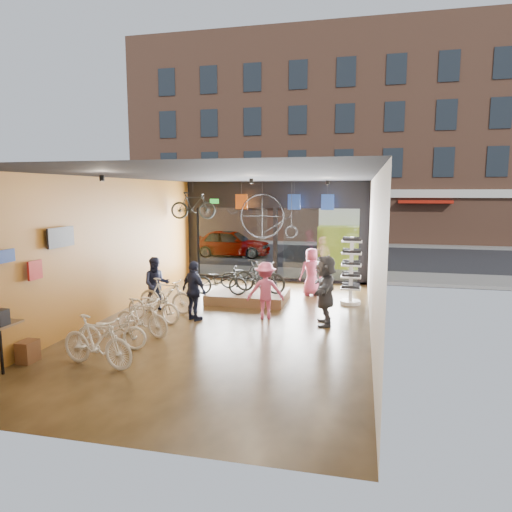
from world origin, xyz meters
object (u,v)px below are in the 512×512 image
(box_truck, at_px, (346,234))
(customer_2, at_px, (194,291))
(customer_3, at_px, (265,291))
(customer_5, at_px, (325,290))
(customer_4, at_px, (311,272))
(hung_bike, at_px, (193,206))
(street_car, at_px, (230,243))
(display_bike_left, at_px, (220,281))
(display_bike_right, at_px, (245,275))
(floor_bike_4, at_px, (153,305))
(floor_bike_1, at_px, (97,341))
(display_bike_mid, at_px, (260,277))
(customer_1, at_px, (156,284))
(floor_bike_5, at_px, (166,296))
(floor_bike_2, at_px, (112,331))
(penny_farthing, at_px, (271,218))
(floor_bike_3, at_px, (141,317))
(sunglasses_rack, at_px, (351,271))
(display_platform, at_px, (248,296))

(box_truck, xyz_separation_m, customer_2, (-3.59, -10.98, -0.58))
(customer_3, distance_m, customer_5, 1.63)
(customer_2, xyz_separation_m, customer_4, (2.72, 3.68, -0.01))
(customer_5, relative_size, hung_bike, 1.15)
(box_truck, relative_size, hung_bike, 4.45)
(street_car, relative_size, hung_bike, 2.67)
(street_car, distance_m, display_bike_left, 10.48)
(box_truck, xyz_separation_m, customer_3, (-1.77, -10.39, -0.61))
(box_truck, distance_m, display_bike_right, 8.58)
(floor_bike_4, xyz_separation_m, customer_4, (3.72, 4.08, 0.35))
(customer_4, bearing_deg, customer_2, 28.77)
(floor_bike_1, distance_m, display_bike_right, 6.62)
(display_bike_mid, distance_m, customer_1, 3.16)
(display_bike_left, xyz_separation_m, display_bike_mid, (1.12, 0.53, 0.08))
(customer_1, distance_m, customer_3, 3.22)
(customer_2, bearing_deg, box_truck, -75.83)
(customer_2, bearing_deg, customer_3, -129.82)
(floor_bike_1, relative_size, floor_bike_4, 1.02)
(display_bike_left, xyz_separation_m, customer_5, (3.28, -1.46, 0.17))
(customer_2, distance_m, customer_4, 4.58)
(floor_bike_5, distance_m, display_bike_mid, 2.98)
(floor_bike_2, height_order, penny_farthing, penny_farthing)
(floor_bike_5, distance_m, hung_bike, 4.45)
(floor_bike_3, distance_m, display_bike_left, 3.51)
(floor_bike_4, height_order, hung_bike, hung_bike)
(box_truck, distance_m, sunglasses_rack, 8.24)
(floor_bike_5, bearing_deg, customer_3, -82.85)
(display_bike_mid, distance_m, customer_5, 2.94)
(floor_bike_4, distance_m, customer_4, 5.53)
(penny_farthing, bearing_deg, box_truck, 68.21)
(customer_5, bearing_deg, penny_farthing, -157.81)
(street_car, xyz_separation_m, display_bike_left, (2.62, -10.15, 0.02))
(customer_4, bearing_deg, customer_5, 77.26)
(floor_bike_3, distance_m, hung_bike, 6.29)
(floor_bike_3, bearing_deg, display_bike_left, -3.59)
(street_car, xyz_separation_m, sunglasses_rack, (6.49, -9.23, 0.32))
(display_bike_right, distance_m, customer_2, 3.02)
(floor_bike_5, relative_size, display_bike_right, 1.06)
(floor_bike_2, height_order, customer_4, customer_4)
(floor_bike_3, bearing_deg, floor_bike_1, -167.00)
(floor_bike_4, relative_size, customer_1, 1.07)
(floor_bike_5, bearing_deg, box_truck, -18.66)
(customer_1, relative_size, sunglasses_rack, 0.76)
(floor_bike_2, relative_size, hung_bike, 0.98)
(floor_bike_4, xyz_separation_m, customer_2, (1.00, 0.39, 0.36))
(floor_bike_3, bearing_deg, display_bike_right, -5.76)
(floor_bike_3, bearing_deg, customer_3, -38.89)
(display_bike_left, bearing_deg, display_platform, -56.89)
(display_platform, height_order, penny_farthing, penny_farthing)
(customer_2, bearing_deg, penny_farthing, -70.92)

